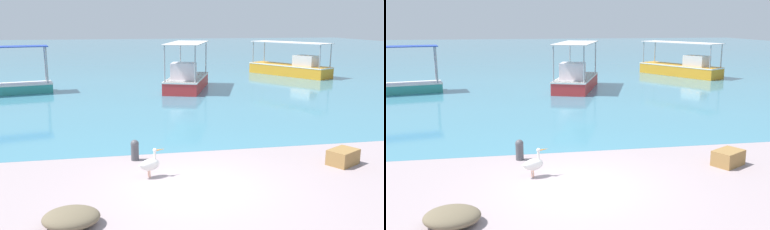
# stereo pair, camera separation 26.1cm
# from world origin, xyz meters

# --- Properties ---
(ground) EXTENTS (120.00, 120.00, 0.00)m
(ground) POSITION_xyz_m (0.00, 0.00, 0.00)
(ground) COLOR #9F8D90
(harbor_water) EXTENTS (110.00, 90.00, 0.00)m
(harbor_water) POSITION_xyz_m (0.00, 48.00, 0.00)
(harbor_water) COLOR teal
(harbor_water) RESTS_ON ground
(fishing_boat_near_right) EXTENTS (3.76, 5.89, 2.88)m
(fishing_boat_near_right) POSITION_xyz_m (2.59, 15.80, 0.66)
(fishing_boat_near_right) COLOR red
(fishing_boat_near_right) RESTS_ON harbor_water
(fishing_boat_center) EXTENTS (5.41, 2.60, 2.75)m
(fishing_boat_center) POSITION_xyz_m (-8.08, 16.16, 0.51)
(fishing_boat_center) COLOR teal
(fishing_boat_center) RESTS_ON harbor_water
(fishing_boat_near_left) EXTENTS (4.89, 6.72, 2.58)m
(fishing_boat_near_left) POSITION_xyz_m (11.82, 21.11, 0.66)
(fishing_boat_near_left) COLOR orange
(fishing_boat_near_left) RESTS_ON harbor_water
(pelican) EXTENTS (0.78, 0.46, 0.80)m
(pelican) POSITION_xyz_m (-1.08, 0.95, 0.38)
(pelican) COLOR #E0997A
(pelican) RESTS_ON ground
(mooring_bollard) EXTENTS (0.25, 0.25, 0.64)m
(mooring_bollard) POSITION_xyz_m (-1.40, 2.50, 0.34)
(mooring_bollard) COLOR #47474C
(mooring_bollard) RESTS_ON ground
(net_pile) EXTENTS (1.19, 1.01, 0.37)m
(net_pile) POSITION_xyz_m (-2.95, -1.60, 0.19)
(net_pile) COLOR brown
(net_pile) RESTS_ON ground
(cargo_crate) EXTENTS (1.08, 0.98, 0.45)m
(cargo_crate) POSITION_xyz_m (4.65, 0.95, 0.23)
(cargo_crate) COLOR olive
(cargo_crate) RESTS_ON ground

